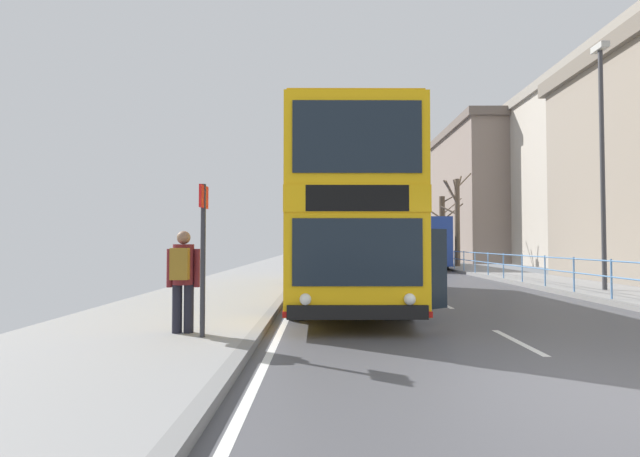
# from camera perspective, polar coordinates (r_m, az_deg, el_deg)

# --- Properties ---
(ground) EXTENTS (15.80, 140.00, 0.20)m
(ground) POSITION_cam_1_polar(r_m,az_deg,el_deg) (5.81, 26.69, -17.32)
(ground) COLOR #4C4C51
(double_decker_bus_main) EXTENTS (3.32, 11.32, 4.32)m
(double_decker_bus_main) POSITION_cam_1_polar(r_m,az_deg,el_deg) (13.40, 2.59, 0.97)
(double_decker_bus_main) COLOR #F4B20F
(double_decker_bus_main) RESTS_ON ground
(background_bus_far_lane) EXTENTS (2.75, 9.73, 3.10)m
(background_bus_far_lane) POSITION_cam_1_polar(r_m,az_deg,el_deg) (31.00, 11.70, -1.63)
(background_bus_far_lane) COLOR navy
(background_bus_far_lane) RESTS_ON ground
(pedestrian_railing_far_kerb) EXTENTS (0.05, 34.83, 1.05)m
(pedestrian_railing_far_kerb) POSITION_cam_1_polar(r_m,az_deg,el_deg) (23.66, 19.22, -3.58)
(pedestrian_railing_far_kerb) COLOR #598CC6
(pedestrian_railing_far_kerb) RESTS_ON ground
(pedestrian_with_backpack) EXTENTS (0.55, 0.54, 1.67)m
(pedestrian_with_backpack) POSITION_cam_1_polar(r_m,az_deg,el_deg) (7.94, -16.53, -5.36)
(pedestrian_with_backpack) COLOR black
(pedestrian_with_backpack) RESTS_ON ground
(bus_stop_sign_near) EXTENTS (0.08, 0.44, 2.41)m
(bus_stop_sign_near) POSITION_cam_1_polar(r_m,az_deg,el_deg) (7.55, -14.18, -1.57)
(bus_stop_sign_near) COLOR #2D2D33
(bus_stop_sign_near) RESTS_ON ground
(street_lamp_far_side) EXTENTS (0.28, 0.60, 7.87)m
(street_lamp_far_side) POSITION_cam_1_polar(r_m,az_deg,el_deg) (17.52, 31.38, 8.56)
(street_lamp_far_side) COLOR #38383D
(street_lamp_far_side) RESTS_ON ground
(bare_tree_far_00) EXTENTS (2.95, 3.03, 5.85)m
(bare_tree_far_00) POSITION_cam_1_polar(r_m,az_deg,el_deg) (45.88, 11.75, -0.32)
(bare_tree_far_00) COLOR #423328
(bare_tree_far_00) RESTS_ON ground
(bare_tree_far_01) EXTENTS (2.71, 2.20, 5.24)m
(bare_tree_far_01) POSITION_cam_1_polar(r_m,az_deg,el_deg) (36.41, 14.83, 0.07)
(bare_tree_far_01) COLOR #4C3D2D
(bare_tree_far_01) RESTS_ON ground
(bare_tree_far_02) EXTENTS (2.51, 3.11, 6.22)m
(bare_tree_far_02) POSITION_cam_1_polar(r_m,az_deg,el_deg) (31.15, 16.48, 1.43)
(bare_tree_far_02) COLOR brown
(bare_tree_far_02) RESTS_ON ground
(background_building_01) EXTENTS (13.67, 14.04, 12.30)m
(background_building_01) POSITION_cam_1_polar(r_m,az_deg,el_deg) (46.63, 23.37, 3.94)
(background_building_01) COLOR slate
(background_building_01) RESTS_ON ground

